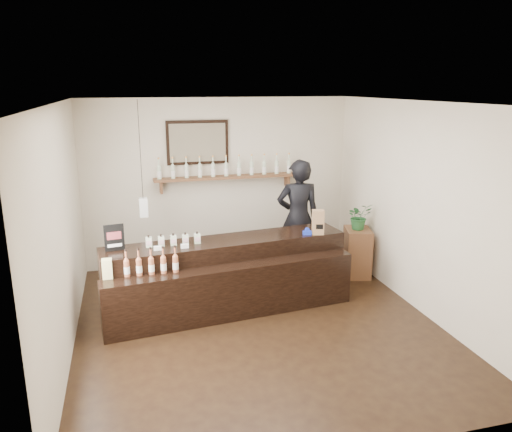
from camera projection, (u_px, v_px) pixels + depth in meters
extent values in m
plane|color=black|center=(257.00, 323.00, 6.48)|extent=(5.00, 5.00, 0.00)
plane|color=beige|center=(219.00, 182.00, 8.45)|extent=(4.50, 0.00, 4.50)
plane|color=beige|center=(341.00, 303.00, 3.78)|extent=(4.50, 0.00, 4.50)
plane|color=beige|center=(62.00, 233.00, 5.56)|extent=(0.00, 5.00, 5.00)
plane|color=beige|center=(419.00, 208.00, 6.67)|extent=(0.00, 5.00, 5.00)
plane|color=white|center=(257.00, 102.00, 5.76)|extent=(5.00, 5.00, 0.00)
cube|color=brown|center=(226.00, 177.00, 8.33)|extent=(2.40, 0.25, 0.04)
cube|color=brown|center=(161.00, 187.00, 8.12)|extent=(0.04, 0.20, 0.20)
cube|color=brown|center=(287.00, 181.00, 8.66)|extent=(0.04, 0.20, 0.20)
cube|color=black|center=(198.00, 142.00, 8.17)|extent=(1.02, 0.04, 0.72)
cube|color=#42372A|center=(198.00, 143.00, 8.14)|extent=(0.92, 0.01, 0.62)
cube|color=white|center=(144.00, 207.00, 7.33)|extent=(0.12, 0.12, 0.28)
cylinder|color=black|center=(140.00, 150.00, 7.11)|extent=(0.01, 0.01, 1.41)
cylinder|color=beige|center=(159.00, 173.00, 8.03)|extent=(0.07, 0.07, 0.20)
cone|color=beige|center=(159.00, 165.00, 8.00)|extent=(0.07, 0.07, 0.05)
cylinder|color=beige|center=(159.00, 161.00, 7.98)|extent=(0.02, 0.02, 0.07)
cylinder|color=#EEA046|center=(158.00, 158.00, 7.97)|extent=(0.03, 0.03, 0.02)
cylinder|color=white|center=(159.00, 174.00, 8.03)|extent=(0.07, 0.07, 0.09)
cylinder|color=beige|center=(173.00, 172.00, 8.08)|extent=(0.07, 0.07, 0.20)
cone|color=beige|center=(173.00, 164.00, 8.05)|extent=(0.07, 0.07, 0.05)
cylinder|color=beige|center=(172.00, 161.00, 8.04)|extent=(0.02, 0.02, 0.07)
cylinder|color=#EEA046|center=(172.00, 158.00, 8.02)|extent=(0.03, 0.03, 0.02)
cylinder|color=white|center=(173.00, 173.00, 8.09)|extent=(0.07, 0.07, 0.09)
cylinder|color=beige|center=(186.00, 172.00, 8.14)|extent=(0.07, 0.07, 0.20)
cone|color=beige|center=(186.00, 164.00, 8.11)|extent=(0.07, 0.07, 0.05)
cylinder|color=beige|center=(186.00, 160.00, 8.09)|extent=(0.02, 0.02, 0.07)
cylinder|color=#EEA046|center=(186.00, 157.00, 8.08)|extent=(0.03, 0.03, 0.02)
cylinder|color=white|center=(187.00, 173.00, 8.14)|extent=(0.07, 0.07, 0.09)
cylinder|color=beige|center=(200.00, 171.00, 8.19)|extent=(0.07, 0.07, 0.20)
cone|color=beige|center=(200.00, 163.00, 8.16)|extent=(0.07, 0.07, 0.05)
cylinder|color=beige|center=(200.00, 160.00, 8.14)|extent=(0.02, 0.02, 0.07)
cylinder|color=#EEA046|center=(199.00, 157.00, 8.13)|extent=(0.03, 0.03, 0.02)
cylinder|color=white|center=(200.00, 172.00, 8.20)|extent=(0.07, 0.07, 0.09)
cylinder|color=beige|center=(213.00, 170.00, 8.25)|extent=(0.07, 0.07, 0.20)
cone|color=beige|center=(213.00, 163.00, 8.21)|extent=(0.07, 0.07, 0.05)
cylinder|color=beige|center=(213.00, 159.00, 8.20)|extent=(0.02, 0.02, 0.07)
cylinder|color=#EEA046|center=(213.00, 156.00, 8.19)|extent=(0.03, 0.03, 0.02)
cylinder|color=white|center=(213.00, 172.00, 8.25)|extent=(0.07, 0.07, 0.09)
cylinder|color=beige|center=(226.00, 170.00, 8.30)|extent=(0.07, 0.07, 0.20)
cone|color=beige|center=(226.00, 162.00, 8.27)|extent=(0.07, 0.07, 0.05)
cylinder|color=beige|center=(226.00, 159.00, 8.25)|extent=(0.02, 0.02, 0.07)
cylinder|color=#EEA046|center=(226.00, 156.00, 8.24)|extent=(0.03, 0.03, 0.02)
cylinder|color=white|center=(226.00, 171.00, 8.31)|extent=(0.07, 0.07, 0.09)
cylinder|color=beige|center=(239.00, 169.00, 8.35)|extent=(0.07, 0.07, 0.20)
cone|color=beige|center=(239.00, 162.00, 8.32)|extent=(0.07, 0.07, 0.05)
cylinder|color=beige|center=(239.00, 158.00, 8.31)|extent=(0.02, 0.02, 0.07)
cylinder|color=#EEA046|center=(239.00, 155.00, 8.29)|extent=(0.03, 0.03, 0.02)
cylinder|color=white|center=(239.00, 171.00, 8.36)|extent=(0.07, 0.07, 0.09)
cylinder|color=beige|center=(252.00, 169.00, 8.41)|extent=(0.07, 0.07, 0.20)
cone|color=beige|center=(252.00, 161.00, 8.38)|extent=(0.07, 0.07, 0.05)
cylinder|color=beige|center=(252.00, 158.00, 8.36)|extent=(0.02, 0.02, 0.07)
cylinder|color=#EEA046|center=(252.00, 155.00, 8.35)|extent=(0.03, 0.03, 0.02)
cylinder|color=white|center=(252.00, 170.00, 8.41)|extent=(0.07, 0.07, 0.09)
cylinder|color=beige|center=(264.00, 168.00, 8.46)|extent=(0.07, 0.07, 0.20)
cone|color=beige|center=(264.00, 161.00, 8.43)|extent=(0.07, 0.07, 0.05)
cylinder|color=beige|center=(264.00, 157.00, 8.42)|extent=(0.02, 0.02, 0.07)
cylinder|color=#EEA046|center=(264.00, 154.00, 8.40)|extent=(0.03, 0.03, 0.02)
cylinder|color=white|center=(264.00, 169.00, 8.47)|extent=(0.07, 0.07, 0.09)
cylinder|color=beige|center=(277.00, 168.00, 8.52)|extent=(0.07, 0.07, 0.20)
cone|color=beige|center=(277.00, 160.00, 8.48)|extent=(0.07, 0.07, 0.05)
cylinder|color=beige|center=(277.00, 157.00, 8.47)|extent=(0.02, 0.02, 0.07)
cylinder|color=#EEA046|center=(277.00, 154.00, 8.46)|extent=(0.03, 0.03, 0.02)
cylinder|color=white|center=(277.00, 169.00, 8.52)|extent=(0.07, 0.07, 0.09)
cylinder|color=beige|center=(289.00, 167.00, 8.57)|extent=(0.07, 0.07, 0.20)
cone|color=beige|center=(289.00, 160.00, 8.54)|extent=(0.07, 0.07, 0.05)
cylinder|color=beige|center=(289.00, 156.00, 8.52)|extent=(0.02, 0.02, 0.07)
cylinder|color=#EEA046|center=(289.00, 154.00, 8.51)|extent=(0.03, 0.03, 0.02)
cylinder|color=white|center=(289.00, 168.00, 8.58)|extent=(0.07, 0.07, 0.09)
cube|color=black|center=(227.00, 272.00, 6.95)|extent=(3.42, 0.98, 0.94)
cube|color=black|center=(234.00, 292.00, 6.56)|extent=(3.38, 0.68, 0.71)
cube|color=white|center=(158.00, 248.00, 6.39)|extent=(0.10, 0.04, 0.05)
cube|color=white|center=(185.00, 246.00, 6.47)|extent=(0.10, 0.04, 0.05)
cube|color=#D0CC7F|center=(108.00, 273.00, 6.07)|extent=(0.12, 0.12, 0.12)
cube|color=#D0CC7F|center=(107.00, 264.00, 6.04)|extent=(0.12, 0.12, 0.12)
cube|color=beige|center=(149.00, 242.00, 6.51)|extent=(0.08, 0.08, 0.13)
cube|color=#D7A7B1|center=(149.00, 243.00, 6.47)|extent=(0.07, 0.00, 0.06)
cylinder|color=black|center=(149.00, 236.00, 6.49)|extent=(0.02, 0.02, 0.03)
cube|color=beige|center=(161.00, 241.00, 6.55)|extent=(0.08, 0.08, 0.13)
cube|color=#D7A7B1|center=(161.00, 242.00, 6.51)|extent=(0.07, 0.00, 0.06)
cylinder|color=black|center=(161.00, 235.00, 6.53)|extent=(0.02, 0.02, 0.03)
cube|color=beige|center=(173.00, 240.00, 6.59)|extent=(0.08, 0.08, 0.13)
cube|color=#D7A7B1|center=(174.00, 241.00, 6.55)|extent=(0.07, 0.00, 0.06)
cylinder|color=black|center=(173.00, 235.00, 6.57)|extent=(0.02, 0.02, 0.03)
cube|color=beige|center=(185.00, 239.00, 6.63)|extent=(0.08, 0.08, 0.13)
cube|color=#D7A7B1|center=(186.00, 240.00, 6.58)|extent=(0.07, 0.00, 0.06)
cylinder|color=black|center=(185.00, 234.00, 6.61)|extent=(0.02, 0.02, 0.03)
cube|color=beige|center=(197.00, 238.00, 6.67)|extent=(0.08, 0.08, 0.13)
cube|color=#D7A7B1|center=(198.00, 239.00, 6.62)|extent=(0.07, 0.00, 0.06)
cylinder|color=black|center=(197.00, 233.00, 6.65)|extent=(0.02, 0.02, 0.03)
cylinder|color=#AB5C3A|center=(127.00, 268.00, 6.11)|extent=(0.07, 0.07, 0.20)
cone|color=#AB5C3A|center=(126.00, 259.00, 6.08)|extent=(0.07, 0.07, 0.05)
cylinder|color=#AB5C3A|center=(126.00, 254.00, 6.07)|extent=(0.02, 0.02, 0.07)
cylinder|color=black|center=(125.00, 250.00, 6.05)|extent=(0.03, 0.03, 0.02)
cylinder|color=white|center=(127.00, 270.00, 6.12)|extent=(0.07, 0.07, 0.09)
cylinder|color=#AB5C3A|center=(139.00, 267.00, 6.15)|extent=(0.07, 0.07, 0.20)
cone|color=#AB5C3A|center=(139.00, 258.00, 6.12)|extent=(0.07, 0.07, 0.05)
cylinder|color=#AB5C3A|center=(138.00, 253.00, 6.10)|extent=(0.02, 0.02, 0.07)
cylinder|color=black|center=(138.00, 249.00, 6.09)|extent=(0.03, 0.03, 0.02)
cylinder|color=white|center=(139.00, 269.00, 6.16)|extent=(0.07, 0.07, 0.09)
cylinder|color=#AB5C3A|center=(151.00, 266.00, 6.19)|extent=(0.07, 0.07, 0.20)
cone|color=#AB5C3A|center=(151.00, 257.00, 6.15)|extent=(0.07, 0.07, 0.05)
cylinder|color=#AB5C3A|center=(151.00, 252.00, 6.14)|extent=(0.02, 0.02, 0.07)
cylinder|color=black|center=(150.00, 248.00, 6.13)|extent=(0.03, 0.03, 0.02)
cylinder|color=white|center=(151.00, 268.00, 6.19)|extent=(0.07, 0.07, 0.09)
cylinder|color=#AB5C3A|center=(164.00, 265.00, 6.22)|extent=(0.07, 0.07, 0.20)
cone|color=#AB5C3A|center=(163.00, 256.00, 6.19)|extent=(0.07, 0.07, 0.05)
cylinder|color=#AB5C3A|center=(163.00, 251.00, 6.18)|extent=(0.02, 0.02, 0.07)
cylinder|color=black|center=(163.00, 247.00, 6.16)|extent=(0.03, 0.03, 0.02)
cylinder|color=white|center=(164.00, 267.00, 6.23)|extent=(0.07, 0.07, 0.09)
cylinder|color=#AB5C3A|center=(176.00, 264.00, 6.26)|extent=(0.07, 0.07, 0.20)
cone|color=#AB5C3A|center=(175.00, 255.00, 6.23)|extent=(0.07, 0.07, 0.05)
cylinder|color=#AB5C3A|center=(175.00, 250.00, 6.21)|extent=(0.02, 0.02, 0.07)
cylinder|color=black|center=(175.00, 246.00, 6.20)|extent=(0.03, 0.03, 0.02)
cylinder|color=white|center=(176.00, 266.00, 6.27)|extent=(0.07, 0.07, 0.09)
cube|color=black|center=(114.00, 238.00, 6.33)|extent=(0.25, 0.06, 0.35)
cube|color=maroon|center=(114.00, 236.00, 6.31)|extent=(0.18, 0.03, 0.10)
cube|color=white|center=(115.00, 245.00, 6.35)|extent=(0.18, 0.03, 0.04)
cube|color=#A4774F|center=(318.00, 222.00, 7.04)|extent=(0.18, 0.15, 0.35)
cube|color=black|center=(320.00, 227.00, 6.99)|extent=(0.10, 0.02, 0.07)
cube|color=#1C34C5|center=(307.00, 233.00, 7.04)|extent=(0.13, 0.06, 0.06)
cylinder|color=#1C34C5|center=(307.00, 230.00, 7.03)|extent=(0.07, 0.04, 0.07)
cube|color=brown|center=(357.00, 252.00, 8.02)|extent=(0.51, 0.61, 0.77)
imported|color=#255D2B|center=(359.00, 216.00, 7.87)|extent=(0.40, 0.35, 0.42)
imported|color=black|center=(298.00, 210.00, 7.92)|extent=(0.84, 0.61, 2.13)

